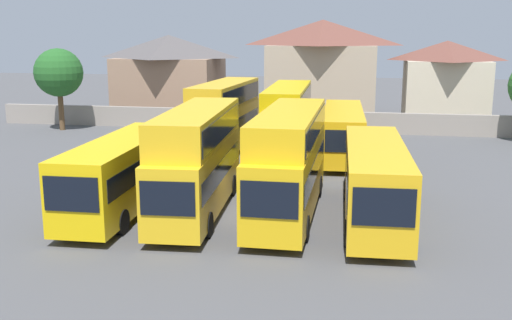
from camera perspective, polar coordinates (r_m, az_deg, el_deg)
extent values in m
plane|color=#4C4C4F|center=(45.70, 3.38, 1.44)|extent=(140.00, 140.00, 0.00)
cube|color=gray|center=(51.95, 4.27, 3.74)|extent=(56.00, 0.50, 1.80)
cube|color=yellow|center=(29.33, -12.61, -1.11)|extent=(2.88, 10.92, 3.13)
cube|color=black|center=(24.41, -17.27, -3.14)|extent=(2.28, 0.14, 1.41)
cube|color=black|center=(29.24, -12.65, -0.39)|extent=(2.89, 10.05, 0.99)
cylinder|color=black|center=(26.25, -12.70, -5.79)|extent=(0.33, 1.11, 1.10)
cylinder|color=black|center=(27.19, -17.40, -5.43)|extent=(0.33, 1.11, 1.10)
cylinder|color=black|center=(32.34, -8.38, -2.20)|extent=(0.33, 1.11, 1.10)
cylinder|color=black|center=(33.11, -12.32, -2.02)|extent=(0.33, 1.11, 1.10)
cube|color=yellow|center=(28.30, -5.65, -1.45)|extent=(3.16, 10.80, 3.03)
cube|color=black|center=(23.18, -8.47, -3.68)|extent=(2.18, 0.22, 1.36)
cube|color=black|center=(28.22, -5.67, -0.74)|extent=(3.15, 9.95, 0.95)
cube|color=yellow|center=(28.10, -5.64, 3.25)|extent=(3.08, 10.27, 1.59)
cube|color=black|center=(28.10, -5.64, 3.25)|extent=(3.13, 9.74, 1.11)
cylinder|color=black|center=(25.32, -4.64, -6.20)|extent=(0.37, 1.12, 1.10)
cylinder|color=black|center=(25.85, -9.63, -5.94)|extent=(0.37, 1.12, 1.10)
cylinder|color=black|center=(31.57, -2.31, -2.44)|extent=(0.37, 1.12, 1.10)
cylinder|color=black|center=(31.99, -6.35, -2.31)|extent=(0.37, 1.12, 1.10)
cube|color=yellow|center=(27.94, 3.11, -1.44)|extent=(2.54, 11.20, 3.17)
cube|color=black|center=(22.46, 1.29, -3.83)|extent=(2.23, 0.08, 1.43)
cube|color=black|center=(27.85, 3.12, -0.68)|extent=(2.58, 10.31, 1.00)
cube|color=yellow|center=(27.76, 3.24, 3.29)|extent=(2.49, 10.64, 1.41)
cube|color=black|center=(27.76, 3.24, 3.29)|extent=(2.58, 10.08, 0.99)
cylinder|color=black|center=(24.89, 4.72, -6.53)|extent=(0.30, 1.10, 1.10)
cylinder|color=black|center=(25.20, -0.58, -6.25)|extent=(0.30, 1.10, 1.10)
cylinder|color=black|center=(31.52, 6.00, -2.52)|extent=(0.30, 1.10, 1.10)
cylinder|color=black|center=(31.77, 1.80, -2.34)|extent=(0.30, 1.10, 1.10)
cube|color=gold|center=(27.52, 11.32, -1.87)|extent=(3.02, 11.31, 3.17)
cube|color=black|center=(22.00, 12.14, -4.45)|extent=(2.27, 0.17, 1.43)
cube|color=black|center=(27.43, 11.36, -1.10)|extent=(3.03, 10.41, 1.00)
cylinder|color=black|center=(24.70, 14.38, -7.04)|extent=(0.34, 1.11, 1.10)
cylinder|color=black|center=(24.53, 8.84, -6.92)|extent=(0.34, 1.11, 1.10)
cylinder|color=black|center=(31.31, 13.05, -2.87)|extent=(0.34, 1.11, 1.10)
cylinder|color=black|center=(31.19, 8.70, -2.76)|extent=(0.34, 1.11, 1.10)
cube|color=yellow|center=(42.50, -3.07, 3.17)|extent=(3.13, 10.80, 3.01)
cube|color=black|center=(37.40, -5.38, 2.45)|extent=(2.28, 0.20, 1.35)
cube|color=black|center=(42.45, -3.07, 3.65)|extent=(3.12, 9.95, 0.95)
cube|color=yellow|center=(42.46, -3.00, 6.32)|extent=(3.05, 10.26, 1.64)
cube|color=black|center=(42.46, -3.00, 6.32)|extent=(3.11, 9.73, 1.15)
cylinder|color=black|center=(39.28, -2.73, 0.48)|extent=(0.36, 1.11, 1.10)
cylinder|color=black|center=(39.99, -6.01, 0.64)|extent=(0.36, 1.11, 1.10)
cylinder|color=black|center=(45.57, -0.45, 2.13)|extent=(0.36, 1.11, 1.10)
cylinder|color=black|center=(46.18, -3.32, 2.24)|extent=(0.36, 1.11, 1.10)
cube|color=yellow|center=(42.08, 3.00, 3.01)|extent=(2.95, 11.63, 2.90)
cube|color=black|center=(36.33, 2.12, 2.11)|extent=(2.27, 0.15, 1.31)
cube|color=black|center=(42.02, 3.01, 3.48)|extent=(2.96, 10.71, 0.91)
cube|color=yellow|center=(42.07, 3.08, 6.04)|extent=(2.88, 11.05, 1.51)
cube|color=black|center=(42.07, 3.08, 6.04)|extent=(2.95, 10.48, 1.06)
cylinder|color=black|center=(38.70, 4.22, 0.28)|extent=(0.33, 1.11, 1.10)
cylinder|color=black|center=(38.94, 0.73, 0.39)|extent=(0.33, 1.11, 1.10)
cylinder|color=black|center=(45.72, 4.91, 2.12)|extent=(0.33, 1.11, 1.10)
cylinder|color=black|center=(45.92, 1.95, 2.20)|extent=(0.33, 1.11, 1.10)
cube|color=gold|center=(41.39, 8.34, 2.78)|extent=(3.11, 11.98, 2.96)
cube|color=black|center=(35.46, 8.42, 1.78)|extent=(2.27, 0.18, 1.33)
cube|color=black|center=(41.33, 8.35, 3.26)|extent=(3.11, 11.03, 0.93)
cylinder|color=black|center=(38.04, 10.10, -0.09)|extent=(0.35, 1.11, 1.10)
cylinder|color=black|center=(38.01, 6.53, 0.02)|extent=(0.35, 1.11, 1.10)
cylinder|color=black|center=(45.26, 9.75, 1.88)|extent=(0.35, 1.11, 1.10)
cylinder|color=black|center=(45.23, 6.75, 1.97)|extent=(0.35, 1.11, 1.10)
cube|color=#9E7A60|center=(62.13, -8.24, 6.95)|extent=(9.95, 7.83, 5.92)
pyramid|color=#514C4C|center=(61.90, -8.35, 10.72)|extent=(10.45, 8.22, 2.26)
cube|color=tan|center=(59.34, 6.30, 7.38)|extent=(10.37, 6.66, 7.21)
pyramid|color=brown|center=(59.14, 6.41, 12.04)|extent=(10.89, 6.99, 2.43)
cube|color=beige|center=(59.42, 17.60, 6.25)|extent=(7.45, 6.71, 5.88)
pyramid|color=brown|center=(59.18, 17.84, 9.95)|extent=(7.83, 7.04, 1.81)
cylinder|color=brown|center=(55.19, -18.14, 4.59)|extent=(0.46, 0.46, 3.57)
sphere|color=#235B23|center=(54.88, -18.37, 7.94)|extent=(4.17, 4.17, 4.17)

